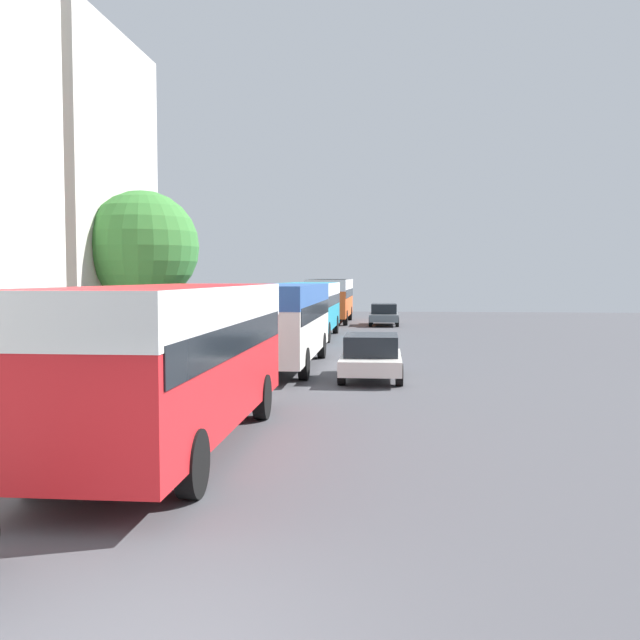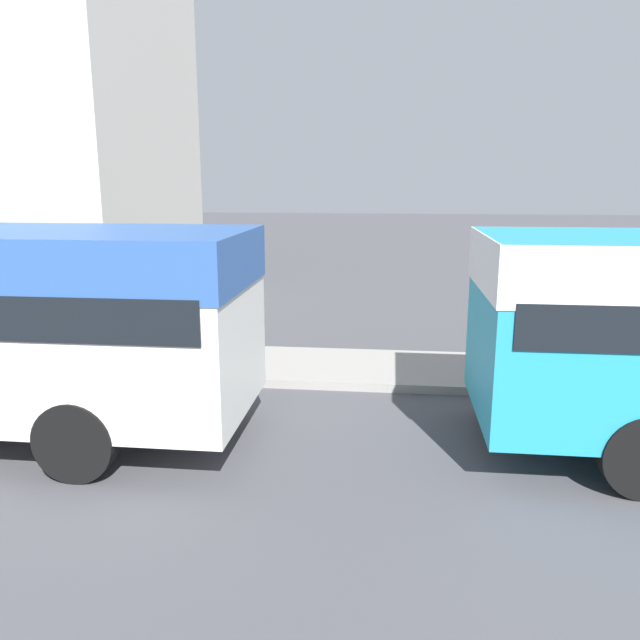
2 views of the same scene
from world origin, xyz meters
The scene contains 1 object.
building_far_terrace centered at (-9.64, 16.38, 5.40)m, with size 6.88×6.91×10.81m.
Camera 2 is at (6.13, 25.75, 3.56)m, focal length 35.00 mm.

